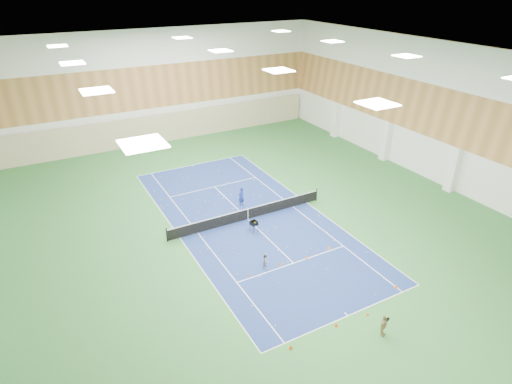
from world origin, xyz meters
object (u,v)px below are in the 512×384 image
tennis_net (248,213)px  ball_cart (254,226)px  child_court (266,260)px  child_apron (384,325)px  coach (241,196)px

tennis_net → ball_cart: tennis_net is taller
tennis_net → child_court: (-1.77, -5.87, -0.02)m
child_apron → ball_cart: size_ratio=1.49×
child_court → coach: bearing=37.0°
tennis_net → child_court: tennis_net is taller
child_apron → child_court: bearing=84.1°
ball_cart → tennis_net: bearing=67.2°
coach → ball_cart: (-0.96, -3.95, -0.42)m
child_apron → coach: bearing=67.5°
coach → child_court: (-2.29, -8.05, -0.32)m
tennis_net → ball_cart: (-0.43, -1.77, -0.12)m
child_court → ball_cart: (1.34, 4.11, -0.10)m
child_court → child_apron: child_apron is taller
coach → child_court: coach is taller
tennis_net → coach: bearing=76.5°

